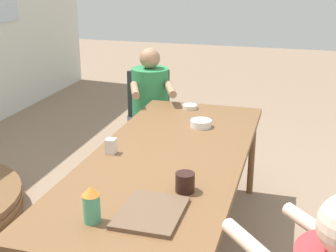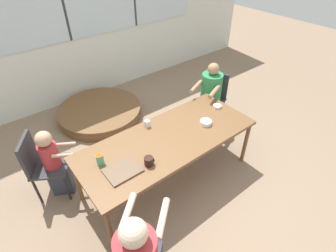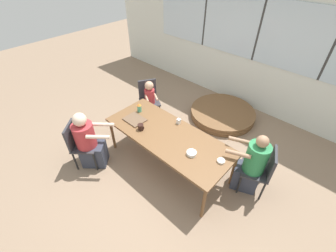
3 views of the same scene
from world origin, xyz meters
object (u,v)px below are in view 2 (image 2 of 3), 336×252
(chair_for_toddler, at_px, (40,162))
(sippy_cup, at_px, (100,158))
(milk_carton_small, at_px, (147,124))
(person_woman_green_shirt, at_px, (209,100))
(chair_for_woman_green_shirt, at_px, (213,94))
(folded_table_stack, at_px, (100,112))
(person_toddler, at_px, (55,165))
(bowl_cereal, at_px, (217,106))
(coffee_mug, at_px, (149,161))
(bowl_white_shallow, at_px, (206,122))

(chair_for_toddler, xyz_separation_m, sippy_cup, (0.48, -0.65, 0.28))
(milk_carton_small, bearing_deg, person_woman_green_shirt, 7.72)
(chair_for_woman_green_shirt, relative_size, folded_table_stack, 0.61)
(chair_for_toddler, distance_m, sippy_cup, 0.86)
(chair_for_toddler, relative_size, sippy_cup, 5.06)
(chair_for_toddler, bearing_deg, milk_carton_small, 101.22)
(sippy_cup, bearing_deg, chair_for_toddler, 126.04)
(person_toddler, relative_size, folded_table_stack, 0.66)
(chair_for_toddler, height_order, person_toddler, person_toddler)
(person_woman_green_shirt, xyz_separation_m, milk_carton_small, (-1.29, -0.17, 0.26))
(chair_for_woman_green_shirt, bearing_deg, bowl_cereal, 114.32)
(sippy_cup, bearing_deg, bowl_cereal, -0.66)
(person_toddler, distance_m, milk_carton_small, 1.18)
(bowl_cereal, bearing_deg, coffee_mug, -167.52)
(person_toddler, xyz_separation_m, coffee_mug, (0.73, -0.89, 0.31))
(person_toddler, height_order, bowl_cereal, person_toddler)
(bowl_white_shallow, height_order, bowl_cereal, bowl_white_shallow)
(chair_for_woman_green_shirt, relative_size, person_toddler, 0.92)
(milk_carton_small, bearing_deg, chair_for_toddler, 160.35)
(coffee_mug, relative_size, bowl_white_shallow, 0.71)
(chair_for_woman_green_shirt, distance_m, person_woman_green_shirt, 0.17)
(person_toddler, bearing_deg, sippy_cup, 61.64)
(coffee_mug, distance_m, sippy_cup, 0.50)
(chair_for_toddler, bearing_deg, bowl_cereal, 103.89)
(chair_for_woman_green_shirt, xyz_separation_m, bowl_cereal, (-0.45, -0.48, 0.21))
(person_woman_green_shirt, bearing_deg, folded_table_stack, 21.13)
(person_woman_green_shirt, height_order, coffee_mug, person_woman_green_shirt)
(bowl_white_shallow, distance_m, bowl_cereal, 0.43)
(bowl_white_shallow, relative_size, bowl_cereal, 1.28)
(chair_for_toddler, height_order, sippy_cup, sippy_cup)
(folded_table_stack, bearing_deg, sippy_cup, -113.67)
(coffee_mug, height_order, milk_carton_small, coffee_mug)
(chair_for_woman_green_shirt, bearing_deg, chair_for_toddler, 63.35)
(bowl_white_shallow, bearing_deg, person_toddler, 155.58)
(bowl_white_shallow, bearing_deg, bowl_cereal, 23.67)
(coffee_mug, xyz_separation_m, bowl_white_shallow, (0.95, 0.13, -0.02))
(person_woman_green_shirt, bearing_deg, chair_for_toddler, 61.65)
(chair_for_woman_green_shirt, distance_m, coffee_mug, 1.97)
(chair_for_toddler, xyz_separation_m, person_woman_green_shirt, (2.50, -0.26, -0.02))
(person_toddler, distance_m, coffee_mug, 1.19)
(chair_for_woman_green_shirt, distance_m, person_toddler, 2.53)
(chair_for_woman_green_shirt, bearing_deg, person_woman_green_shirt, 90.00)
(person_toddler, height_order, bowl_white_shallow, person_toddler)
(person_woman_green_shirt, xyz_separation_m, folded_table_stack, (-1.27, 1.34, -0.40))
(bowl_cereal, bearing_deg, bowl_white_shallow, -156.33)
(chair_for_woman_green_shirt, xyz_separation_m, person_toddler, (-2.52, 0.12, -0.07))
(chair_for_toddler, relative_size, bowl_white_shallow, 5.95)
(coffee_mug, relative_size, folded_table_stack, 0.07)
(person_woman_green_shirt, xyz_separation_m, person_toddler, (-2.37, 0.18, -0.05))
(sippy_cup, distance_m, milk_carton_small, 0.77)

